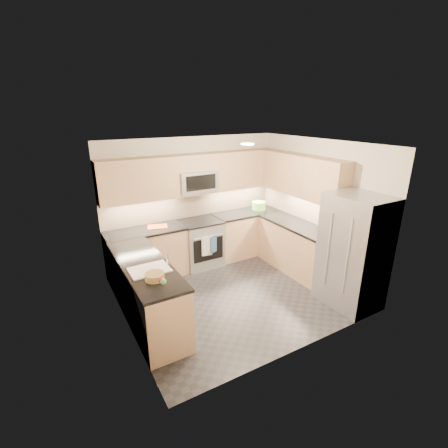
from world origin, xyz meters
TOP-DOWN VIEW (x-y plane):
  - floor at (0.00, 0.00)m, footprint 3.60×3.20m
  - ceiling at (0.00, 0.00)m, footprint 3.60×3.20m
  - wall_back at (0.00, 1.60)m, footprint 3.60×0.02m
  - wall_front at (0.00, -1.60)m, footprint 3.60×0.02m
  - wall_left at (-1.80, 0.00)m, footprint 0.02×3.20m
  - wall_right at (1.80, 0.00)m, footprint 0.02×3.20m
  - base_cab_back_left at (-1.09, 1.30)m, footprint 1.42×0.60m
  - base_cab_back_right at (1.09, 1.30)m, footprint 1.42×0.60m
  - base_cab_right at (1.50, 0.15)m, footprint 0.60×1.70m
  - base_cab_peninsula at (-1.50, 0.00)m, footprint 0.60×2.00m
  - countertop_back_left at (-1.09, 1.30)m, footprint 1.42×0.63m
  - countertop_back_right at (1.09, 1.30)m, footprint 1.42×0.63m
  - countertop_right at (1.50, 0.15)m, footprint 0.63×1.70m
  - countertop_peninsula at (-1.50, 0.00)m, footprint 0.63×2.00m
  - upper_cab_back at (0.00, 1.43)m, footprint 3.60×0.35m
  - upper_cab_right at (1.62, 0.28)m, footprint 0.35×1.95m
  - backsplash_back at (0.00, 1.60)m, footprint 3.60×0.01m
  - backsplash_right at (1.80, 0.45)m, footprint 0.01×2.30m
  - gas_range at (0.00, 1.28)m, footprint 0.76×0.65m
  - range_cooktop at (0.00, 1.28)m, footprint 0.76×0.65m
  - oven_door_glass at (0.00, 0.95)m, footprint 0.62×0.02m
  - oven_handle at (0.00, 0.93)m, footprint 0.60×0.02m
  - microwave at (0.00, 1.40)m, footprint 0.76×0.40m
  - microwave_door at (0.00, 1.20)m, footprint 0.60×0.01m
  - refrigerator at (1.45, -1.15)m, footprint 0.70×0.90m
  - fridge_handle_left at (1.08, -1.33)m, footprint 0.02×0.02m
  - fridge_handle_right at (1.08, -0.97)m, footprint 0.02×0.02m
  - sink_basin at (-1.50, -0.25)m, footprint 0.52×0.38m
  - faucet at (-1.24, -0.25)m, footprint 0.03×0.03m
  - utensil_bowl at (1.42, 1.31)m, footprint 0.38×0.38m
  - cutting_board at (-0.84, 1.34)m, footprint 0.41×0.34m
  - fruit_basket at (-1.52, -0.53)m, footprint 0.28×0.28m
  - fruit_apple at (-1.52, -0.78)m, footprint 0.06×0.06m
  - fruit_pear at (-1.51, -0.83)m, footprint 0.07×0.07m
  - dish_towel_check at (-0.05, 0.91)m, footprint 0.21×0.04m
  - dish_towel_blue at (0.09, 0.91)m, footprint 0.17×0.08m

SIDE VIEW (x-z plane):
  - floor at x=0.00m, z-range 0.00..0.00m
  - base_cab_back_left at x=-1.09m, z-range 0.00..0.90m
  - base_cab_back_right at x=1.09m, z-range 0.00..0.90m
  - base_cab_right at x=1.50m, z-range 0.00..0.90m
  - base_cab_peninsula at x=-1.50m, z-range 0.00..0.90m
  - oven_door_glass at x=0.00m, z-range 0.22..0.68m
  - gas_range at x=0.00m, z-range 0.00..0.91m
  - dish_towel_check at x=-0.05m, z-range 0.35..0.75m
  - dish_towel_blue at x=0.09m, z-range 0.38..0.72m
  - oven_handle at x=0.00m, z-range 0.71..0.73m
  - sink_basin at x=-1.50m, z-range 0.80..0.96m
  - refrigerator at x=1.45m, z-range 0.00..1.80m
  - range_cooktop at x=0.00m, z-range 0.90..0.93m
  - countertop_back_left at x=-1.09m, z-range 0.90..0.94m
  - countertop_back_right at x=1.09m, z-range 0.90..0.94m
  - countertop_right at x=1.50m, z-range 0.90..0.94m
  - countertop_peninsula at x=-1.50m, z-range 0.90..0.94m
  - cutting_board at x=-0.84m, z-range 0.94..0.95m
  - fridge_handle_left at x=1.08m, z-range 0.35..1.55m
  - fridge_handle_right at x=1.08m, z-range 0.35..1.55m
  - fruit_basket at x=-1.52m, z-range 0.94..1.03m
  - utensil_bowl at x=1.42m, z-range 0.94..1.11m
  - fruit_apple at x=-1.52m, z-range 1.02..1.09m
  - fruit_pear at x=-1.51m, z-range 1.02..1.09m
  - faucet at x=-1.24m, z-range 0.94..1.22m
  - backsplash_back at x=0.00m, z-range 0.94..1.45m
  - backsplash_right at x=1.80m, z-range 0.94..1.45m
  - wall_back at x=0.00m, z-range 0.00..2.50m
  - wall_front at x=0.00m, z-range 0.00..2.50m
  - wall_left at x=-1.80m, z-range 0.00..2.50m
  - wall_right at x=1.80m, z-range 0.00..2.50m
  - microwave at x=0.00m, z-range 1.50..1.90m
  - microwave_door at x=0.00m, z-range 1.56..1.84m
  - upper_cab_back at x=0.00m, z-range 1.45..2.20m
  - upper_cab_right at x=1.62m, z-range 1.45..2.20m
  - ceiling at x=0.00m, z-range 2.49..2.51m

